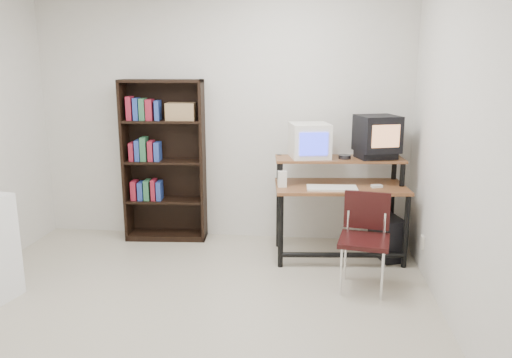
# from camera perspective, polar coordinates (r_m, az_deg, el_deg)

# --- Properties ---
(floor) EXTENTS (4.00, 4.00, 0.01)m
(floor) POSITION_cam_1_polar(r_m,az_deg,el_deg) (3.91, -8.92, -16.10)
(floor) COLOR beige
(floor) RESTS_ON ground
(back_wall) EXTENTS (4.00, 0.01, 2.60)m
(back_wall) POSITION_cam_1_polar(r_m,az_deg,el_deg) (5.40, -3.90, 6.77)
(back_wall) COLOR silver
(back_wall) RESTS_ON floor
(right_wall) EXTENTS (0.01, 4.00, 2.60)m
(right_wall) POSITION_cam_1_polar(r_m,az_deg,el_deg) (3.50, 23.68, 2.26)
(right_wall) COLOR silver
(right_wall) RESTS_ON floor
(computer_desk) EXTENTS (1.31, 0.75, 0.98)m
(computer_desk) POSITION_cam_1_polar(r_m,az_deg,el_deg) (4.95, 9.55, -1.10)
(computer_desk) COLOR brown
(computer_desk) RESTS_ON floor
(crt_monitor) EXTENTS (0.44, 0.44, 0.35)m
(crt_monitor) POSITION_cam_1_polar(r_m,az_deg,el_deg) (4.95, 6.14, 4.34)
(crt_monitor) COLOR white
(crt_monitor) RESTS_ON computer_desk
(vcr) EXTENTS (0.42, 0.36, 0.08)m
(vcr) POSITION_cam_1_polar(r_m,az_deg,el_deg) (5.04, 13.50, 2.64)
(vcr) COLOR black
(vcr) RESTS_ON computer_desk
(crt_tv) EXTENTS (0.47, 0.46, 0.35)m
(crt_tv) POSITION_cam_1_polar(r_m,az_deg,el_deg) (5.00, 13.68, 5.06)
(crt_tv) COLOR black
(crt_tv) RESTS_ON vcr
(cd_spindle) EXTENTS (0.14, 0.14, 0.05)m
(cd_spindle) POSITION_cam_1_polar(r_m,az_deg,el_deg) (4.95, 10.09, 2.44)
(cd_spindle) COLOR #26262B
(cd_spindle) RESTS_ON computer_desk
(keyboard) EXTENTS (0.48, 0.23, 0.03)m
(keyboard) POSITION_cam_1_polar(r_m,az_deg,el_deg) (4.75, 8.67, -1.11)
(keyboard) COLOR white
(keyboard) RESTS_ON computer_desk
(mousepad) EXTENTS (0.27, 0.24, 0.01)m
(mousepad) POSITION_cam_1_polar(r_m,az_deg,el_deg) (4.89, 13.50, -1.10)
(mousepad) COLOR black
(mousepad) RESTS_ON computer_desk
(mouse) EXTENTS (0.11, 0.09, 0.03)m
(mouse) POSITION_cam_1_polar(r_m,az_deg,el_deg) (4.90, 13.63, -0.84)
(mouse) COLOR white
(mouse) RESTS_ON mousepad
(desk_speaker) EXTENTS (0.09, 0.09, 0.17)m
(desk_speaker) POSITION_cam_1_polar(r_m,az_deg,el_deg) (4.78, 3.01, -0.07)
(desk_speaker) COLOR white
(desk_speaker) RESTS_ON computer_desk
(pc_tower) EXTENTS (0.33, 0.49, 0.42)m
(pc_tower) POSITION_cam_1_polar(r_m,az_deg,el_deg) (5.17, 14.70, -6.34)
(pc_tower) COLOR black
(pc_tower) RESTS_ON floor
(school_chair) EXTENTS (0.47, 0.47, 0.82)m
(school_chair) POSITION_cam_1_polar(r_m,az_deg,el_deg) (4.36, 12.37, -5.82)
(school_chair) COLOR black
(school_chair) RESTS_ON floor
(bookshelf) EXTENTS (0.88, 0.35, 1.73)m
(bookshelf) POSITION_cam_1_polar(r_m,az_deg,el_deg) (5.46, -10.42, 2.31)
(bookshelf) COLOR black
(bookshelf) RESTS_ON floor
(wall_outlet) EXTENTS (0.02, 0.08, 0.12)m
(wall_outlet) POSITION_cam_1_polar(r_m,az_deg,el_deg) (4.83, 18.47, -6.87)
(wall_outlet) COLOR beige
(wall_outlet) RESTS_ON right_wall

